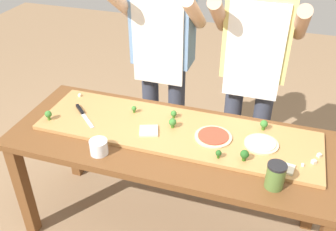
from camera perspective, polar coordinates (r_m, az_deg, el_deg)
name	(u,v)px	position (r m, az deg, el deg)	size (l,w,h in m)	color
ground_plane	(171,227)	(2.63, 0.39, -16.48)	(8.00, 8.00, 0.00)	#896B4C
prep_table	(171,152)	(2.18, 0.46, -5.49)	(1.83, 0.71, 0.74)	brown
cutting_board	(176,131)	(2.16, 1.27, -2.36)	(1.60, 0.45, 0.02)	#B27F47
chefs_knife	(82,113)	(2.35, -12.81, 0.41)	(0.22, 0.20, 0.02)	#B7BABF
pizza_whole_tomato_red	(213,136)	(2.10, 6.84, -3.16)	(0.21, 0.21, 0.02)	beige
pizza_whole_cheese_artichoke	(261,144)	(2.10, 13.91, -4.15)	(0.18, 0.18, 0.02)	beige
pizza_slice_near_left	(149,131)	(2.13, -2.93, -2.33)	(0.10, 0.10, 0.01)	beige
pizza_slice_center	(286,168)	(1.97, 17.40, -7.62)	(0.08, 0.08, 0.01)	beige
broccoli_floret_front_right	(174,114)	(2.24, 0.86, 0.27)	(0.04, 0.04, 0.05)	#3F7220
broccoli_floret_front_mid	(245,155)	(1.95, 11.47, -5.80)	(0.05, 0.05, 0.06)	#2C5915
broccoli_floret_back_mid	(219,153)	(1.95, 7.63, -5.69)	(0.03, 0.03, 0.05)	#2C5915
broccoli_floret_back_left	(173,122)	(2.15, 0.70, -1.05)	(0.04, 0.04, 0.06)	#3F7220
broccoli_floret_center_left	(134,109)	(2.29, -5.16, 1.03)	(0.03, 0.03, 0.05)	#3F7220
broccoli_floret_front_left	(264,124)	(2.20, 14.26, -1.29)	(0.04, 0.04, 0.06)	#3F7220
broccoli_floret_back_right	(48,115)	(2.33, -17.61, 0.14)	(0.04, 0.04, 0.06)	#3F7220
cheese_crumble_a	(303,165)	(2.02, 19.64, -7.05)	(0.01, 0.01, 0.01)	white
cheese_crumble_b	(314,162)	(2.05, 21.14, -6.54)	(0.02, 0.02, 0.02)	silver
cheese_crumble_c	(319,155)	(2.10, 21.85, -5.58)	(0.02, 0.02, 0.02)	silver
cheese_crumble_d	(80,95)	(2.53, -13.20, 2.99)	(0.02, 0.02, 0.02)	white
flour_cup	(99,148)	(2.03, -10.39, -4.81)	(0.10, 0.10, 0.08)	white
sauce_jar	(275,176)	(1.85, 15.90, -8.74)	(0.09, 0.09, 0.13)	#517033
cook_left	(163,49)	(2.57, -0.83, 10.06)	(0.54, 0.39, 1.67)	#333847
cook_right	(254,61)	(2.46, 12.91, 8.08)	(0.54, 0.39, 1.67)	#333847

